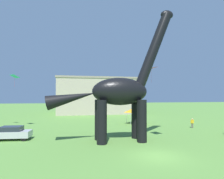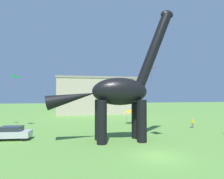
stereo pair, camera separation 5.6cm
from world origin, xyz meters
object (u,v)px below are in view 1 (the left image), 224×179
festival_canopy_tent (136,110)px  person_vendor_side (192,122)px  dinosaur_sculpture (119,91)px  kite_near_low (15,76)px  kite_mid_left (151,68)px  parked_sedan_left (11,133)px  person_near_flyer (142,124)px

festival_canopy_tent → person_vendor_side: bearing=-37.6°
dinosaur_sculpture → kite_near_low: size_ratio=7.97×
person_vendor_side → kite_mid_left: (-8.76, -4.66, 7.60)m
parked_sedan_left → dinosaur_sculpture: bearing=-8.6°
person_near_flyer → festival_canopy_tent: festival_canopy_tent is taller
person_near_flyer → kite_mid_left: kite_mid_left is taller
kite_near_low → festival_canopy_tent: bearing=1.4°
kite_near_low → kite_mid_left: kite_mid_left is taller
person_near_flyer → festival_canopy_tent: size_ratio=0.39×
person_vendor_side → kite_near_low: size_ratio=0.78×
dinosaur_sculpture → person_vendor_side: (13.25, 6.14, -4.64)m
dinosaur_sculpture → kite_mid_left: size_ratio=8.09×
person_near_flyer → dinosaur_sculpture: bearing=86.1°
kite_near_low → dinosaur_sculpture: bearing=-38.6°
person_vendor_side → kite_mid_left: 12.50m
dinosaur_sculpture → person_vendor_side: size_ratio=10.17×
festival_canopy_tent → kite_mid_left: (-1.32, -10.38, 5.97)m
festival_canopy_tent → kite_near_low: kite_near_low is taller
person_vendor_side → festival_canopy_tent: size_ratio=0.48×
parked_sedan_left → person_near_flyer: bearing=17.3°
dinosaur_sculpture → parked_sedan_left: (-12.05, 2.86, -4.75)m
dinosaur_sculpture → kite_near_low: dinosaur_sculpture is taller
person_near_flyer → parked_sedan_left: bearing=45.8°
person_vendor_side → kite_near_low: 28.90m
person_vendor_side → kite_mid_left: bearing=147.7°
dinosaur_sculpture → kite_near_low: 18.39m
person_near_flyer → kite_near_low: (-19.29, 4.69, 7.38)m
dinosaur_sculpture → kite_near_low: bearing=172.0°
parked_sedan_left → person_near_flyer: (17.10, 3.81, -0.06)m
kite_mid_left → parked_sedan_left: bearing=175.2°
dinosaur_sculpture → festival_canopy_tent: (5.82, 11.86, -3.01)m
festival_canopy_tent → dinosaur_sculpture: bearing=-116.1°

